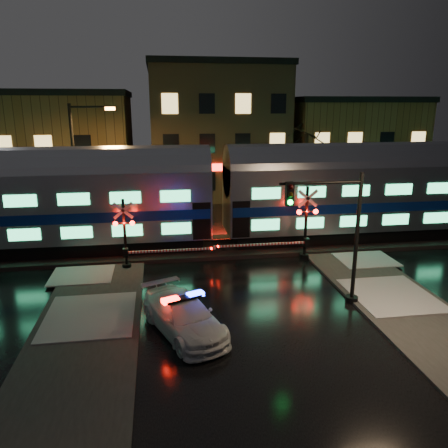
% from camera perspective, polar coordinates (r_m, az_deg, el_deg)
% --- Properties ---
extents(ground, '(120.00, 120.00, 0.00)m').
position_cam_1_polar(ground, '(21.56, 1.55, -7.37)').
color(ground, black).
rests_on(ground, ground).
extents(ballast, '(90.00, 4.20, 0.24)m').
position_cam_1_polar(ballast, '(26.14, -0.39, -2.95)').
color(ballast, black).
rests_on(ballast, ground).
extents(sidewalk_left, '(4.00, 20.00, 0.12)m').
position_cam_1_polar(sidewalk_left, '(16.15, -18.60, -16.31)').
color(sidewalk_left, '#2D2D2D').
rests_on(sidewalk_left, ground).
extents(sidewalk_right, '(4.00, 20.00, 0.12)m').
position_cam_1_polar(sidewalk_right, '(18.80, 25.50, -12.34)').
color(sidewalk_right, '#2D2D2D').
rests_on(sidewalk_right, ground).
extents(building_left, '(14.00, 10.00, 9.00)m').
position_cam_1_polar(building_left, '(42.79, -21.65, 9.15)').
color(building_left, brown).
rests_on(building_left, ground).
extents(building_mid, '(12.00, 11.00, 11.50)m').
position_cam_1_polar(building_mid, '(42.51, -1.15, 11.86)').
color(building_mid, brown).
rests_on(building_mid, ground).
extents(building_right, '(12.00, 10.00, 8.50)m').
position_cam_1_polar(building_right, '(45.71, 15.56, 9.67)').
color(building_right, brown).
rests_on(building_right, ground).
extents(train, '(51.00, 3.12, 5.92)m').
position_cam_1_polar(train, '(25.28, -0.82, 4.07)').
color(train, black).
rests_on(train, ballast).
extents(police_car, '(3.52, 5.06, 1.52)m').
position_cam_1_polar(police_car, '(16.75, -5.30, -11.84)').
color(police_car, silver).
rests_on(police_car, ground).
extents(crossing_signal_right, '(5.79, 0.66, 4.10)m').
position_cam_1_polar(crossing_signal_right, '(24.05, 9.86, -0.89)').
color(crossing_signal_right, black).
rests_on(crossing_signal_right, ground).
extents(crossing_signal_left, '(5.27, 0.63, 3.73)m').
position_cam_1_polar(crossing_signal_left, '(22.94, -11.88, -2.21)').
color(crossing_signal_left, black).
rests_on(crossing_signal_left, ground).
extents(traffic_light, '(3.68, 0.68, 5.70)m').
position_cam_1_polar(traffic_light, '(18.63, 14.53, -1.67)').
color(traffic_light, black).
rests_on(traffic_light, ground).
extents(streetlight, '(2.81, 0.29, 8.40)m').
position_cam_1_polar(streetlight, '(29.19, -18.42, 7.71)').
color(streetlight, black).
rests_on(streetlight, ground).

